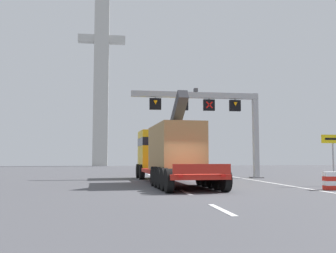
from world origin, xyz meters
TOP-DOWN VIEW (x-y plane):
  - ground at (0.00, 0.00)m, footprint 112.00×112.00m
  - lane_markings at (-0.37, 14.33)m, footprint 0.20×43.27m
  - edge_line_right at (6.20, 12.00)m, footprint 0.20×63.00m
  - overhead_lane_gantry at (4.04, 10.94)m, footprint 10.40×0.90m
  - heavy_haul_truck_red at (-0.20, 7.01)m, footprint 3.63×14.16m
  - exit_sign_yellow at (8.67, 2.26)m, footprint 1.43×0.15m
  - crash_barrier_striped at (7.20, -0.04)m, footprint 1.05×0.60m
  - bridge_pylon_distant at (-6.28, 53.96)m, footprint 9.00×2.00m

SIDE VIEW (x-z plane):
  - ground at x=0.00m, z-range 0.00..0.00m
  - edge_line_right at x=6.20m, z-range 0.00..0.01m
  - lane_markings at x=-0.37m, z-range 0.00..0.01m
  - crash_barrier_striped at x=7.20m, z-range 0.00..0.90m
  - heavy_haul_truck_red at x=-0.20m, z-range -0.66..4.64m
  - exit_sign_yellow at x=8.67m, z-range 0.72..3.62m
  - overhead_lane_gantry at x=4.04m, z-range 1.87..8.91m
  - bridge_pylon_distant at x=-6.28m, z-range 0.40..39.89m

